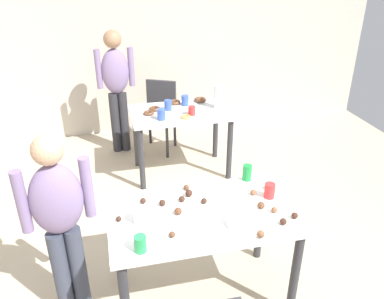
% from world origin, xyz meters
% --- Properties ---
extents(ground_plane, '(6.40, 6.40, 0.00)m').
position_xyz_m(ground_plane, '(0.00, 0.00, 0.00)').
color(ground_plane, tan).
extents(wall_back, '(6.40, 0.10, 2.60)m').
position_xyz_m(wall_back, '(0.00, 3.20, 1.30)').
color(wall_back, '#BCB2A3').
rests_on(wall_back, ground_plane).
extents(dining_table_near, '(1.24, 0.72, 0.75)m').
position_xyz_m(dining_table_near, '(-0.05, -0.00, 0.65)').
color(dining_table_near, white).
rests_on(dining_table_near, ground_plane).
extents(dining_table_far, '(1.08, 0.66, 0.75)m').
position_xyz_m(dining_table_far, '(0.19, 1.83, 0.63)').
color(dining_table_far, white).
rests_on(dining_table_far, ground_plane).
extents(chair_far_table, '(0.54, 0.54, 0.87)m').
position_xyz_m(chair_far_table, '(0.05, 2.51, 0.50)').
color(chair_far_table, '#2D2D33').
rests_on(chair_far_table, ground_plane).
extents(person_girl_near, '(0.45, 0.26, 1.37)m').
position_xyz_m(person_girl_near, '(-0.95, 0.08, 0.81)').
color(person_girl_near, '#383D4C').
rests_on(person_girl_near, ground_plane).
extents(person_adult_far, '(0.45, 0.22, 1.50)m').
position_xyz_m(person_adult_far, '(-0.44, 2.56, 0.90)').
color(person_adult_far, '#28282D').
rests_on(person_adult_far, ground_plane).
extents(mixing_bowl, '(0.21, 0.21, 0.08)m').
position_xyz_m(mixing_bowl, '(0.16, -0.17, 0.79)').
color(mixing_bowl, white).
rests_on(mixing_bowl, dining_table_near).
extents(soda_can, '(0.07, 0.07, 0.12)m').
position_xyz_m(soda_can, '(0.37, 0.32, 0.81)').
color(soda_can, '#198438').
rests_on(soda_can, dining_table_near).
extents(fork_near, '(0.17, 0.02, 0.01)m').
position_xyz_m(fork_near, '(-0.13, -0.18, 0.75)').
color(fork_near, silver).
rests_on(fork_near, dining_table_near).
extents(cup_near_0, '(0.07, 0.07, 0.10)m').
position_xyz_m(cup_near_0, '(-0.49, -0.28, 0.80)').
color(cup_near_0, green).
rests_on(cup_near_0, dining_table_near).
extents(cup_near_1, '(0.07, 0.07, 0.11)m').
position_xyz_m(cup_near_1, '(0.44, 0.06, 0.80)').
color(cup_near_1, red).
rests_on(cup_near_1, dining_table_near).
extents(cup_near_2, '(0.09, 0.09, 0.09)m').
position_xyz_m(cup_near_2, '(-0.46, -0.01, 0.80)').
color(cup_near_2, white).
rests_on(cup_near_2, dining_table_near).
extents(cake_ball_0, '(0.04, 0.04, 0.04)m').
position_xyz_m(cake_ball_0, '(-0.29, -0.20, 0.77)').
color(cake_ball_0, brown).
rests_on(cake_ball_0, dining_table_near).
extents(cake_ball_1, '(0.04, 0.04, 0.04)m').
position_xyz_m(cake_ball_1, '(0.47, 0.16, 0.77)').
color(cake_ball_1, '#3D2319').
rests_on(cake_ball_1, dining_table_near).
extents(cake_ball_2, '(0.04, 0.04, 0.04)m').
position_xyz_m(cake_ball_2, '(-0.02, 0.09, 0.77)').
color(cake_ball_2, '#3D2319').
rests_on(cake_ball_2, dining_table_near).
extents(cake_ball_3, '(0.04, 0.04, 0.04)m').
position_xyz_m(cake_ball_3, '(-0.10, 0.29, 0.77)').
color(cake_ball_3, brown).
rests_on(cake_ball_3, dining_table_near).
extents(cake_ball_4, '(0.04, 0.04, 0.04)m').
position_xyz_m(cake_ball_4, '(0.34, 0.11, 0.77)').
color(cake_ball_4, brown).
rests_on(cake_ball_4, dining_table_near).
extents(cake_ball_5, '(0.05, 0.05, 0.05)m').
position_xyz_m(cake_ball_5, '(-0.10, 0.20, 0.78)').
color(cake_ball_5, '#3D2319').
rests_on(cake_ball_5, dining_table_near).
extents(cake_ball_6, '(0.05, 0.05, 0.05)m').
position_xyz_m(cake_ball_6, '(-0.21, 0.01, 0.78)').
color(cake_ball_6, brown).
rests_on(cake_ball_6, dining_table_near).
extents(cake_ball_7, '(0.04, 0.04, 0.04)m').
position_xyz_m(cake_ball_7, '(0.50, -0.20, 0.77)').
color(cake_ball_7, '#3D2319').
rests_on(cake_ball_7, dining_table_near).
extents(cake_ball_8, '(0.04, 0.04, 0.04)m').
position_xyz_m(cake_ball_8, '(-0.30, 0.13, 0.77)').
color(cake_ball_8, '#3D2319').
rests_on(cake_ball_8, dining_table_near).
extents(cake_ball_9, '(0.04, 0.04, 0.04)m').
position_xyz_m(cake_ball_9, '(0.40, -0.11, 0.77)').
color(cake_ball_9, brown).
rests_on(cake_ball_9, dining_table_near).
extents(cake_ball_10, '(0.05, 0.05, 0.05)m').
position_xyz_m(cake_ball_10, '(0.22, -0.33, 0.77)').
color(cake_ball_10, brown).
rests_on(cake_ball_10, dining_table_near).
extents(cake_ball_11, '(0.04, 0.04, 0.04)m').
position_xyz_m(cake_ball_11, '(-0.59, 0.03, 0.77)').
color(cake_ball_11, '#3D2319').
rests_on(cake_ball_11, dining_table_near).
extents(cake_ball_12, '(0.04, 0.04, 0.04)m').
position_xyz_m(cake_ball_12, '(-0.16, 0.15, 0.77)').
color(cake_ball_12, '#3D2319').
rests_on(cake_ball_12, dining_table_near).
extents(cake_ball_13, '(0.04, 0.04, 0.04)m').
position_xyz_m(cake_ball_13, '(-0.42, 0.19, 0.77)').
color(cake_ball_13, '#3D2319').
rests_on(cake_ball_13, dining_table_near).
extents(cake_ball_14, '(0.05, 0.05, 0.05)m').
position_xyz_m(cake_ball_14, '(0.34, -0.05, 0.77)').
color(cake_ball_14, brown).
rests_on(cake_ball_14, dining_table_near).
extents(cake_ball_15, '(0.04, 0.04, 0.04)m').
position_xyz_m(cake_ball_15, '(0.40, -0.24, 0.77)').
color(cake_ball_15, '#3D2319').
rests_on(cake_ball_15, dining_table_near).
extents(pitcher_far, '(0.12, 0.12, 0.25)m').
position_xyz_m(pitcher_far, '(0.61, 1.82, 0.88)').
color(pitcher_far, white).
rests_on(pitcher_far, dining_table_far).
extents(cup_far_0, '(0.08, 0.08, 0.11)m').
position_xyz_m(cup_far_0, '(0.06, 1.89, 0.81)').
color(cup_far_0, '#3351B2').
rests_on(cup_far_0, dining_table_far).
extents(cup_far_1, '(0.08, 0.08, 0.11)m').
position_xyz_m(cup_far_1, '(0.27, 1.99, 0.81)').
color(cup_far_1, '#3351B2').
rests_on(cup_far_1, dining_table_far).
extents(cup_far_2, '(0.08, 0.08, 0.11)m').
position_xyz_m(cup_far_2, '(-0.05, 1.63, 0.81)').
color(cup_far_2, '#3351B2').
rests_on(cup_far_2, dining_table_far).
extents(cup_far_3, '(0.08, 0.08, 0.10)m').
position_xyz_m(cup_far_3, '(0.28, 1.69, 0.80)').
color(cup_far_3, red).
rests_on(cup_far_3, dining_table_far).
extents(donut_far_0, '(0.13, 0.13, 0.04)m').
position_xyz_m(donut_far_0, '(-0.08, 1.91, 0.77)').
color(donut_far_0, brown).
rests_on(donut_far_0, dining_table_far).
extents(donut_far_1, '(0.10, 0.10, 0.03)m').
position_xyz_m(donut_far_1, '(0.20, 1.62, 0.77)').
color(donut_far_1, gold).
rests_on(donut_far_1, dining_table_far).
extents(donut_far_2, '(0.14, 0.14, 0.04)m').
position_xyz_m(donut_far_2, '(0.47, 2.07, 0.77)').
color(donut_far_2, brown).
rests_on(donut_far_2, dining_table_far).
extents(donut_far_3, '(0.12, 0.12, 0.03)m').
position_xyz_m(donut_far_3, '(-0.16, 1.81, 0.77)').
color(donut_far_3, brown).
rests_on(donut_far_3, dining_table_far).
extents(donut_far_4, '(0.13, 0.13, 0.04)m').
position_xyz_m(donut_far_4, '(0.17, 2.06, 0.77)').
color(donut_far_4, brown).
rests_on(donut_far_4, dining_table_far).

